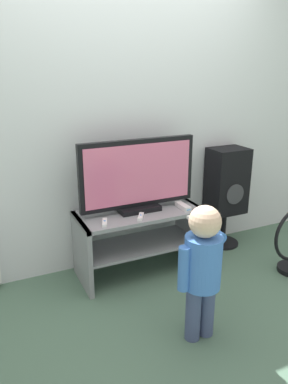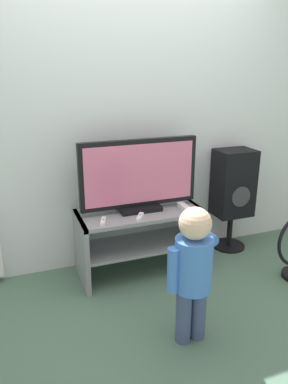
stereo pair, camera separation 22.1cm
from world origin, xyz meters
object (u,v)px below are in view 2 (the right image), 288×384
Objects in this scene: game_console at (184,208)px; speaker_tower at (233,186)px; television at (139,176)px; child at (193,264)px; remote_primary at (103,221)px; remote_secondary at (140,216)px.

game_console is 0.65m from speaker_tower.
game_console is (0.35, -0.12, -0.27)m from television.
child is at bearing -132.71° from speaker_tower.
television is 0.98m from speaker_tower.
remote_primary is 1.04× the size of remote_secondary.
child is (0.35, -0.76, -0.03)m from remote_primary.
remote_primary is at bearing 114.95° from child.
game_console is at bearing 5.25° from remote_secondary.
television is 0.32m from remote_secondary.
television reaches higher than speaker_tower.
remote_primary is at bearing -156.20° from television.
television is 7.15× the size of remote_primary.
speaker_tower is at bearing 20.76° from game_console.
television is 0.45m from game_console.
remote_primary and remote_secondary have the same top height.
remote_primary is 0.84m from child.
child is 0.94× the size of speaker_tower.
television reaches higher than remote_secondary.
speaker_tower is (1.00, 0.27, 0.06)m from remote_secondary.
remote_secondary is 0.75m from child.
child is at bearing -112.87° from game_console.
game_console is at bearing 67.13° from child.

